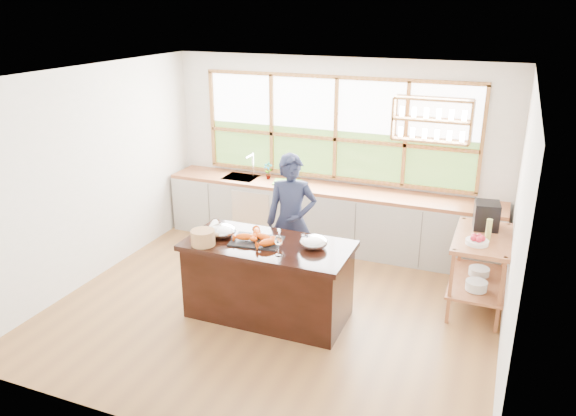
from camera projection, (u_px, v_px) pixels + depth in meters
The scene contains 18 objects.
ground_plane at pixel (276, 306), 6.66m from camera, with size 5.00×5.00×0.00m, color brown.
room_shell at pixel (294, 153), 6.50m from camera, with size 5.02×4.52×2.71m.
back_counter at pixel (326, 216), 8.20m from camera, with size 4.90×0.63×0.90m.
right_shelf_unit at pixel (480, 260), 6.46m from camera, with size 0.62×1.10×0.90m.
island at pixel (268, 280), 6.33m from camera, with size 1.85×0.90×0.90m.
cook at pixel (291, 222), 6.92m from camera, with size 0.62×0.41×1.71m, color #1B203A.
potted_plant at pixel (268, 171), 8.39m from camera, with size 0.14×0.09×0.26m, color slate.
cutting_board at pixel (287, 182), 8.27m from camera, with size 0.40×0.30×0.01m, color #5FAE38.
espresso_machine at pixel (486, 215), 6.55m from camera, with size 0.28×0.30×0.32m, color black.
wine_bottle at pixel (489, 230), 6.21m from camera, with size 0.06×0.06×0.25m, color #B4B953.
fruit_bowl at pixel (477, 241), 6.15m from camera, with size 0.25×0.25×0.11m.
slate_board at pixel (257, 241), 6.22m from camera, with size 0.55×0.40×0.02m, color black.
lobster_pile at pixel (258, 237), 6.19m from camera, with size 0.52×0.44×0.08m.
mixing_bowl_left at pixel (222, 231), 6.35m from camera, with size 0.31×0.31×0.15m, color silver.
mixing_bowl_right at pixel (314, 242), 6.05m from camera, with size 0.31×0.31×0.15m, color silver.
wine_glass at pixel (278, 241), 5.83m from camera, with size 0.08×0.08×0.22m.
wicker_basket at pixel (203, 238), 6.12m from camera, with size 0.26×0.26×0.17m, color #B97B49.
parchment_roll at pixel (213, 227), 6.52m from camera, with size 0.08×0.08×0.30m, color silver.
Camera 1 is at (2.33, -5.37, 3.39)m, focal length 35.00 mm.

